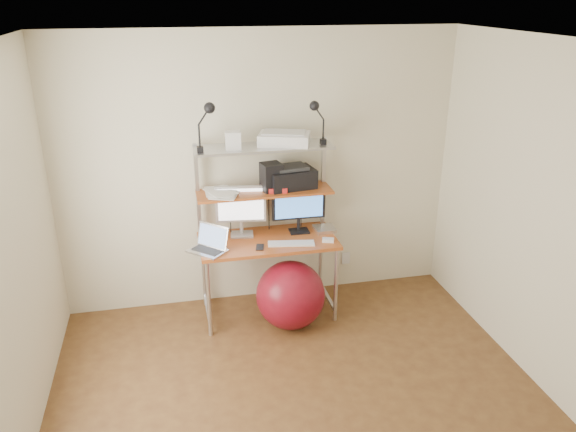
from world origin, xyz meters
The scene contains 20 objects.
room centered at (0.00, 0.00, 1.25)m, with size 3.60×3.60×3.60m.
computer_desk centered at (0.00, 1.50, 0.96)m, with size 1.20×0.60×1.57m.
wall_outlet centered at (0.85, 1.79, 0.30)m, with size 0.08×0.01×0.12m, color silver.
monitor_silver centered at (-0.21, 1.60, 1.00)m, with size 0.44×0.18×0.49m.
monitor_black centered at (0.31, 1.56, 0.98)m, with size 0.48×0.14×0.48m.
laptop centered at (-0.51, 1.33, 0.79)m, with size 0.39×0.39×0.27m.
keyboard centered at (0.18, 1.30, 0.75)m, with size 0.40×0.11×0.01m, color silver.
mouse centered at (0.51, 1.28, 0.75)m, with size 0.10×0.06×0.03m, color silver.
mac_mini centered at (0.54, 1.51, 0.76)m, with size 0.18×0.18×0.03m, color silver.
phone centered at (-0.10, 1.29, 0.74)m, with size 0.06×0.12×0.01m, color black.
printer centered at (0.25, 1.61, 1.24)m, with size 0.45×0.34×0.20m.
nas_cube centered at (0.06, 1.57, 1.27)m, with size 0.17×0.17×0.24m, color black.
red_box centered at (0.11, 1.51, 1.17)m, with size 0.16×0.11×0.04m, color red.
scanner centered at (0.18, 1.58, 1.60)m, with size 0.49×0.40×0.11m.
box_white centered at (-0.26, 1.53, 1.62)m, with size 0.13×0.10×0.15m, color silver.
box_grey centered at (-0.27, 1.61, 1.60)m, with size 0.09×0.09×0.09m, color #2D2D30.
clip_lamp_left centered at (-0.47, 1.46, 1.85)m, with size 0.16×0.09×0.41m.
clip_lamp_right centered at (0.44, 1.51, 1.83)m, with size 0.15×0.08×0.38m.
exercise_ball centered at (0.15, 1.19, 0.30)m, with size 0.60×0.60×0.60m, color maroon.
paper_stack centered at (-0.38, 1.57, 1.16)m, with size 0.33×0.40×0.02m.
Camera 1 is at (-0.79, -2.99, 2.78)m, focal length 35.00 mm.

